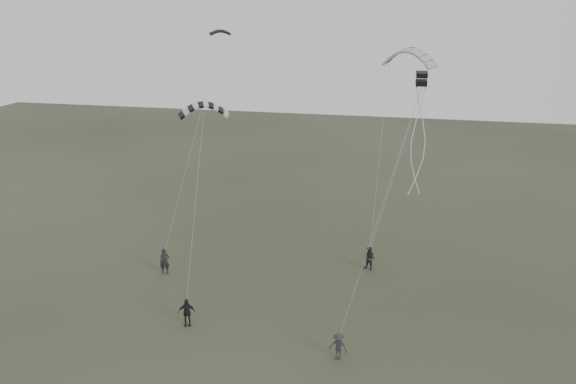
% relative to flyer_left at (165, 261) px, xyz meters
% --- Properties ---
extents(ground, '(140.00, 140.00, 0.00)m').
position_rel_flyer_left_xyz_m(ground, '(8.18, -4.62, -0.96)').
color(ground, '#2E3725').
rests_on(ground, ground).
extents(flyer_left, '(0.81, 0.67, 1.91)m').
position_rel_flyer_left_xyz_m(flyer_left, '(0.00, 0.00, 0.00)').
color(flyer_left, black).
rests_on(flyer_left, ground).
extents(flyer_right, '(1.08, 0.98, 1.81)m').
position_rel_flyer_left_xyz_m(flyer_right, '(14.40, 3.79, -0.05)').
color(flyer_right, '#26262B').
rests_on(flyer_right, ground).
extents(flyer_center, '(1.11, 0.71, 1.76)m').
position_rel_flyer_left_xyz_m(flyer_center, '(4.24, -6.22, -0.07)').
color(flyer_center, black).
rests_on(flyer_center, ground).
extents(flyer_far, '(1.10, 0.74, 1.59)m').
position_rel_flyer_left_xyz_m(flyer_far, '(13.66, -7.65, -0.16)').
color(flyer_far, '#2C2B31').
rests_on(flyer_far, ground).
extents(kite_dark_small, '(1.67, 1.18, 0.62)m').
position_rel_flyer_left_xyz_m(kite_dark_small, '(2.36, 7.13, 15.76)').
color(kite_dark_small, black).
rests_on(kite_dark_small, flyer_left).
extents(kite_pale_large, '(4.61, 3.62, 2.01)m').
position_rel_flyer_left_xyz_m(kite_pale_large, '(16.17, 11.73, 14.27)').
color(kite_pale_large, '#B0B2B5').
rests_on(kite_pale_large, flyer_right).
extents(kite_striped, '(3.23, 2.24, 1.35)m').
position_rel_flyer_left_xyz_m(kite_striped, '(3.98, -1.16, 11.67)').
color(kite_striped, black).
rests_on(kite_striped, flyer_center).
extents(kite_box, '(0.65, 0.75, 0.79)m').
position_rel_flyer_left_xyz_m(kite_box, '(17.11, -2.37, 13.77)').
color(kite_box, black).
rests_on(kite_box, flyer_far).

